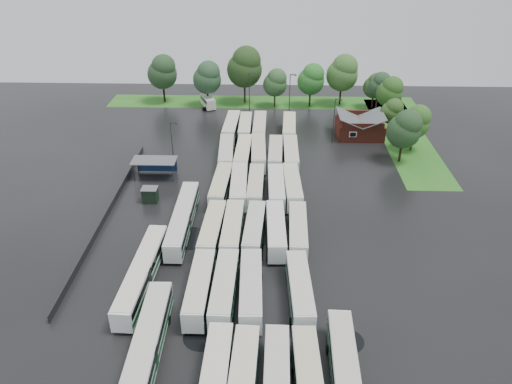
{
  "coord_description": "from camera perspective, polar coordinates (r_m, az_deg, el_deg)",
  "views": [
    {
      "loc": [
        4.23,
        -61.04,
        43.55
      ],
      "look_at": [
        2.0,
        12.0,
        2.5
      ],
      "focal_mm": 35.0,
      "sensor_mm": 36.0,
      "label": 1
    }
  ],
  "objects": [
    {
      "name": "minibus",
      "position": [
        129.53,
        -5.5,
        10.26
      ],
      "size": [
        4.53,
        6.71,
        2.75
      ],
      "rotation": [
        0.0,
        0.0,
        0.39
      ],
      "color": "silver",
      "rests_on": "ground"
    },
    {
      "name": "artic_bus_west_a",
      "position": [
        58.01,
        -12.49,
        -17.32
      ],
      "size": [
        3.12,
        19.61,
        3.63
      ],
      "rotation": [
        0.0,
        0.0,
        0.02
      ],
      "color": "white",
      "rests_on": "ground"
    },
    {
      "name": "bus_r2c2",
      "position": [
        75.18,
        -0.2,
        -4.31
      ],
      "size": [
        3.27,
        12.56,
        3.46
      ],
      "rotation": [
        0.0,
        0.0,
        -0.05
      ],
      "color": "white",
      "rests_on": "ground"
    },
    {
      "name": "bus_r1c0",
      "position": [
        64.76,
        -6.45,
        -10.86
      ],
      "size": [
        2.81,
        12.84,
        3.57
      ],
      "rotation": [
        0.0,
        0.0,
        -0.01
      ],
      "color": "white",
      "rests_on": "ground"
    },
    {
      "name": "bus_r3c0",
      "position": [
        87.04,
        -4.02,
        0.7
      ],
      "size": [
        3.27,
        12.9,
        3.56
      ],
      "rotation": [
        0.0,
        0.0,
        -0.04
      ],
      "color": "white",
      "rests_on": "ground"
    },
    {
      "name": "bus_r4c2",
      "position": [
        98.95,
        0.29,
        4.5
      ],
      "size": [
        3.18,
        13.21,
        3.66
      ],
      "rotation": [
        0.0,
        0.0,
        0.03
      ],
      "color": "white",
      "rests_on": "ground"
    },
    {
      "name": "lamp_post_back_e",
      "position": [
        121.69,
        3.94,
        11.31
      ],
      "size": [
        1.6,
        0.31,
        10.41
      ],
      "color": "#2D2D30",
      "rests_on": "ground"
    },
    {
      "name": "puddle_0",
      "position": [
        61.32,
        -6.14,
        -16.14
      ],
      "size": [
        4.6,
        4.6,
        0.01
      ],
      "primitive_type": "cylinder",
      "color": "black",
      "rests_on": "ground"
    },
    {
      "name": "bus_r2c1",
      "position": [
        75.13,
        -2.69,
        -4.32
      ],
      "size": [
        2.9,
        12.88,
        3.58
      ],
      "rotation": [
        0.0,
        0.0,
        -0.01
      ],
      "color": "white",
      "rests_on": "ground"
    },
    {
      "name": "lamp_post_back_w",
      "position": [
        121.46,
        -0.7,
        11.45
      ],
      "size": [
        1.66,
        0.32,
        10.8
      ],
      "color": "#2D2D30",
      "rests_on": "ground"
    },
    {
      "name": "bus_r4c4",
      "position": [
        98.47,
        4.0,
        4.29
      ],
      "size": [
        2.79,
        13.03,
        3.63
      ],
      "rotation": [
        0.0,
        0.0,
        0.0
      ],
      "color": "white",
      "rests_on": "ground"
    },
    {
      "name": "puddle_4",
      "position": [
        61.48,
        10.42,
        -16.41
      ],
      "size": [
        3.89,
        3.89,
        0.01
      ],
      "primitive_type": "cylinder",
      "color": "black",
      "rests_on": "ground"
    },
    {
      "name": "tree_north_4",
      "position": [
        128.49,
        6.37,
        12.72
      ],
      "size": [
        6.76,
        6.76,
        11.2
      ],
      "color": "black",
      "rests_on": "ground"
    },
    {
      "name": "puddle_3",
      "position": [
        73.47,
        0.11,
        -7.03
      ],
      "size": [
        5.05,
        5.05,
        0.01
      ],
      "primitive_type": "cylinder",
      "color": "black",
      "rests_on": "ground"
    },
    {
      "name": "puddle_1",
      "position": [
        56.71,
        4.63,
        -20.97
      ],
      "size": [
        3.88,
        3.88,
        0.01
      ],
      "primitive_type": "cylinder",
      "color": "black",
      "rests_on": "ground"
    },
    {
      "name": "bus_r2c3",
      "position": [
        75.0,
        2.29,
        -4.38
      ],
      "size": [
        3.09,
        12.87,
        3.56
      ],
      "rotation": [
        0.0,
        0.0,
        0.03
      ],
      "color": "white",
      "rests_on": "ground"
    },
    {
      "name": "tree_east_1",
      "position": [
        107.54,
        17.83,
        7.7
      ],
      "size": [
        6.04,
        6.04,
        10.0
      ],
      "color": "#35281C",
      "rests_on": "ground"
    },
    {
      "name": "wash_shed",
      "position": [
        94.89,
        -11.5,
        3.39
      ],
      "size": [
        8.2,
        4.2,
        3.58
      ],
      "color": "#2D2D30",
      "rests_on": "ground"
    },
    {
      "name": "tree_north_3",
      "position": [
        127.82,
        2.26,
        12.41
      ],
      "size": [
        6.02,
        6.02,
        9.97
      ],
      "color": "#34261C",
      "rests_on": "ground"
    },
    {
      "name": "bus_r5c1",
      "position": [
        111.44,
        -1.24,
        7.37
      ],
      "size": [
        2.7,
        12.47,
        3.47
      ],
      "rotation": [
        0.0,
        0.0,
        0.0
      ],
      "color": "white",
      "rests_on": "ground"
    },
    {
      "name": "tree_east_0",
      "position": [
        101.32,
        16.68,
        6.95
      ],
      "size": [
        6.63,
        6.63,
        10.98
      ],
      "color": "black",
      "rests_on": "ground"
    },
    {
      "name": "bus_r0c1",
      "position": [
        54.66,
        -4.67,
        -20.37
      ],
      "size": [
        2.87,
        12.76,
        3.54
      ],
      "rotation": [
        0.0,
        0.0,
        -0.01
      ],
      "color": "white",
      "rests_on": "ground"
    },
    {
      "name": "bus_r5c2",
      "position": [
        111.27,
        0.42,
        7.39
      ],
      "size": [
        2.91,
        13.05,
        3.63
      ],
      "rotation": [
        0.0,
        0.0,
        -0.01
      ],
      "color": "white",
      "rests_on": "ground"
    },
    {
      "name": "artic_bus_west_c",
      "position": [
        68.43,
        -12.9,
        -9.02
      ],
      "size": [
        3.37,
        18.86,
        3.48
      ],
      "rotation": [
        0.0,
        0.0,
        -0.04
      ],
      "color": "white",
      "rests_on": "ground"
    },
    {
      "name": "utility_hut",
      "position": [
        87.32,
        -12.01,
        -0.3
      ],
      "size": [
        2.7,
        2.2,
        2.62
      ],
      "color": "black",
      "rests_on": "ground"
    },
    {
      "name": "tree_north_1",
      "position": [
        128.48,
        -5.56,
        12.93
      ],
      "size": [
        7.1,
        7.1,
        11.76
      ],
      "color": "black",
      "rests_on": "ground"
    },
    {
      "name": "bus_r0c4",
      "position": [
        54.5,
        6.0,
        -20.68
      ],
      "size": [
        3.09,
        12.73,
        3.52
      ],
      "rotation": [
        0.0,
        0.0,
        0.03
      ],
      "color": "white",
      "rests_on": "ground"
    },
    {
      "name": "brick_building",
      "position": [
        113.6,
        11.74,
        7.17
      ],
      "size": [
        10.07,
        8.6,
        5.39
      ],
      "color": "maroon",
      "rests_on": "ground"
    },
    {
      "name": "puddle_2",
      "position": [
        77.3,
        -7.6,
        -5.26
      ],
      "size": [
        6.27,
        6.27,
        0.01
      ],
      "primitive_type": "cylinder",
      "color": "black",
      "rests_on": "ground"
    },
    {
      "name": "ground",
      "position": [
        75.11,
        -1.81,
        -6.13
      ],
      "size": [
        160.0,
        160.0,
        0.0
      ],
      "primitive_type": "plane",
      "color": "black",
      "rests_on": "ground"
    },
    {
      "name": "bus_r1c2",
      "position": [
        64.2,
        -0.58,
        -11.0
      ],
      "size": [
        3.18,
        13.16,
        3.64
      ],
      "rotation": [
        0.0,
        0.0,
        0.03
      ],
      "color": "white",
      "rests_on": "ground"
    },
    {
      "name": "bus_r3c1",
      "position": [
        86.66,
        -1.96,
        0.65
      ],
      "size": [
        3.11,
        13.07,
        3.62
      ],
      "rotation": [
        0.0,
        0.0,
        0.03
      ],
      "color": "white",
      "rests_on": "ground"
    },
    {
      "name": "tree_north_5",
      "position": [
        130.52,
        9.91,
        13.31
      ],
      "size": [
        7.94,
        7.94,
        13.15
      ],
      "color": "black",
      "rests_on": "ground"
    },
    {
      "name": "bus_r3c2",
      "position": [
        86.71,
        -0.03,
        0.62
      ],
      "size": [
        2.82,
        12.47,
        3.46
      ],
      "rotation": [
        0.0,
        0.0,
        -0.01
      ],
      "color": "white",
      "rests_on": "ground"
    },
    {
      "name": "bus_r2c4",
      "position": [
        75.16,
        4.8,
        -4.42
      ],
      "size": [
        2.99,
        12.64,
        3.5
      ],
      "rotation": [
        0.0,
        0.0,
        -0.03
      ],
      "color": "white",
      "rests_on": "ground"
    },
    {
      "name": "tree_east_3",
      "position": [
        124.2,
        15.1,
        11.04
      ],
      "size": [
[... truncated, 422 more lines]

